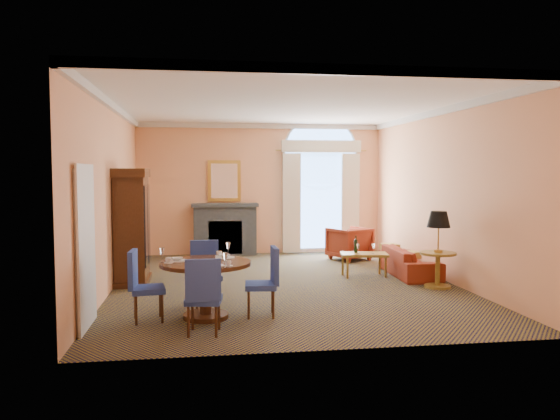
{
  "coord_description": "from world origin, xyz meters",
  "views": [
    {
      "loc": [
        -1.5,
        -9.65,
        2.02
      ],
      "look_at": [
        0.0,
        0.5,
        1.3
      ],
      "focal_mm": 35.0,
      "sensor_mm": 36.0,
      "label": 1
    }
  ],
  "objects": [
    {
      "name": "ground",
      "position": [
        0.0,
        0.0,
        0.0
      ],
      "size": [
        7.5,
        7.5,
        0.0
      ],
      "primitive_type": "plane",
      "color": "#111136",
      "rests_on": "ground"
    },
    {
      "name": "dining_chair_north",
      "position": [
        -1.44,
        -1.35,
        0.55
      ],
      "size": [
        0.53,
        0.53,
        0.97
      ],
      "rotation": [
        0.0,
        0.0,
        3.4
      ],
      "color": "#253C93",
      "rests_on": "ground"
    },
    {
      "name": "coffee_table",
      "position": [
        1.63,
        0.45,
        0.42
      ],
      "size": [
        0.96,
        0.63,
        0.78
      ],
      "rotation": [
        0.0,
        0.0,
        -0.16
      ],
      "color": "olive",
      "rests_on": "ground"
    },
    {
      "name": "armoire",
      "position": [
        -2.72,
        0.43,
        1.0
      ],
      "size": [
        0.6,
        1.06,
        2.08
      ],
      "color": "#331A0B",
      "rests_on": "ground"
    },
    {
      "name": "dining_table",
      "position": [
        -1.43,
        -2.16,
        0.58
      ],
      "size": [
        1.25,
        1.25,
        0.99
      ],
      "color": "#331A0B",
      "rests_on": "ground"
    },
    {
      "name": "armchair",
      "position": [
        1.9,
        2.44,
        0.38
      ],
      "size": [
        1.08,
        1.09,
        0.75
      ],
      "primitive_type": "imported",
      "rotation": [
        0.0,
        0.0,
        3.58
      ],
      "color": "maroon",
      "rests_on": "ground"
    },
    {
      "name": "room_envelope",
      "position": [
        -0.03,
        0.67,
        2.51
      ],
      "size": [
        6.04,
        7.52,
        3.45
      ],
      "color": "#FEAF79",
      "rests_on": "ground"
    },
    {
      "name": "side_table",
      "position": [
        2.6,
        -0.74,
        0.85
      ],
      "size": [
        0.62,
        0.62,
        1.31
      ],
      "color": "olive",
      "rests_on": "ground"
    },
    {
      "name": "dining_chair_east",
      "position": [
        -0.57,
        -2.17,
        0.55
      ],
      "size": [
        0.47,
        0.47,
        0.97
      ],
      "rotation": [
        0.0,
        0.0,
        1.47
      ],
      "color": "#253C93",
      "rests_on": "ground"
    },
    {
      "name": "sofa",
      "position": [
        2.55,
        0.42,
        0.27
      ],
      "size": [
        0.8,
        1.87,
        0.54
      ],
      "primitive_type": "imported",
      "rotation": [
        0.0,
        0.0,
        1.53
      ],
      "color": "maroon",
      "rests_on": "ground"
    },
    {
      "name": "dining_chair_south",
      "position": [
        -1.47,
        -2.99,
        0.55
      ],
      "size": [
        0.49,
        0.49,
        0.97
      ],
      "rotation": [
        0.0,
        0.0,
        -0.14
      ],
      "color": "#253C93",
      "rests_on": "ground"
    },
    {
      "name": "dining_chair_west",
      "position": [
        -2.3,
        -2.2,
        0.55
      ],
      "size": [
        0.49,
        0.49,
        0.97
      ],
      "rotation": [
        0.0,
        0.0,
        -1.42
      ],
      "color": "#253C93",
      "rests_on": "ground"
    }
  ]
}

